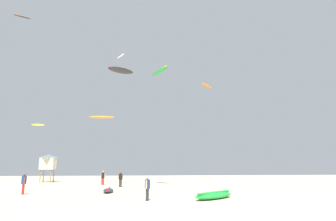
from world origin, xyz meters
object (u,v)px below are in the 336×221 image
(kite_aloft_3, at_px, (121,56))
(kite_grounded_mid, at_px, (214,195))
(person_left, at_px, (121,178))
(kite_aloft_0, at_px, (121,70))
(lifeguard_tower, at_px, (48,162))
(person_foreground, at_px, (147,186))
(kite_aloft_2, at_px, (102,117))
(kite_aloft_4, at_px, (38,125))
(kite_aloft_1, at_px, (207,86))
(kite_aloft_5, at_px, (160,71))
(person_midground, at_px, (103,177))
(kite_grounded_near, at_px, (108,190))
(kite_aloft_6, at_px, (22,17))
(person_right, at_px, (24,182))

(kite_aloft_3, bearing_deg, kite_grounded_mid, -74.74)
(person_left, height_order, kite_aloft_0, kite_aloft_0)
(kite_grounded_mid, height_order, lifeguard_tower, lifeguard_tower)
(person_foreground, distance_m, kite_aloft_0, 23.77)
(lifeguard_tower, distance_m, kite_aloft_2, 11.34)
(kite_aloft_0, relative_size, kite_aloft_4, 1.89)
(person_foreground, distance_m, kite_aloft_1, 41.60)
(person_foreground, relative_size, kite_aloft_5, 0.42)
(person_midground, xyz_separation_m, kite_grounded_mid, (9.95, -17.26, -0.79))
(kite_aloft_0, xyz_separation_m, kite_aloft_4, (-13.73, 9.41, -6.70))
(kite_grounded_near, height_order, kite_aloft_6, kite_aloft_6)
(kite_aloft_1, distance_m, kite_aloft_5, 24.27)
(kite_aloft_1, xyz_separation_m, kite_aloft_3, (-18.04, -0.39, 5.54))
(person_midground, xyz_separation_m, kite_aloft_0, (1.79, 0.37, 14.76))
(kite_aloft_4, bearing_deg, kite_grounded_near, -56.66)
(person_foreground, distance_m, kite_grounded_mid, 5.08)
(kite_aloft_5, bearing_deg, person_foreground, -98.18)
(kite_aloft_0, relative_size, kite_aloft_6, 1.73)
(person_right, bearing_deg, kite_aloft_0, -148.82)
(lifeguard_tower, xyz_separation_m, kite_aloft_5, (16.03, -10.77, 11.38))
(kite_aloft_2, bearing_deg, person_right, -107.63)
(person_left, bearing_deg, kite_aloft_4, -106.39)
(kite_aloft_1, bearing_deg, lifeguard_tower, -160.22)
(person_right, xyz_separation_m, kite_grounded_mid, (15.34, -5.12, -0.79))
(kite_aloft_2, distance_m, kite_aloft_3, 20.78)
(person_midground, distance_m, kite_aloft_4, 17.41)
(person_right, distance_m, kite_aloft_1, 41.84)
(person_right, relative_size, kite_aloft_6, 0.79)
(person_right, relative_size, kite_grounded_mid, 0.43)
(kite_aloft_1, xyz_separation_m, kite_aloft_2, (-19.52, -14.58, -9.58))
(kite_grounded_near, distance_m, kite_aloft_1, 37.70)
(person_foreground, distance_m, person_right, 11.87)
(person_midground, bearing_deg, person_right, 171.08)
(kite_aloft_2, relative_size, kite_aloft_6, 1.62)
(kite_grounded_mid, relative_size, lifeguard_tower, 1.00)
(kite_aloft_1, relative_size, kite_aloft_2, 1.12)
(person_foreground, height_order, person_right, person_right)
(person_right, distance_m, kite_grounded_near, 7.24)
(person_midground, relative_size, kite_aloft_5, 0.45)
(person_foreground, height_order, kite_aloft_6, kite_aloft_6)
(kite_aloft_5, relative_size, kite_aloft_6, 1.74)
(kite_aloft_6, bearing_deg, kite_grounded_near, -38.14)
(kite_grounded_near, height_order, lifeguard_tower, lifeguard_tower)
(kite_aloft_0, height_order, kite_aloft_5, kite_aloft_0)
(person_midground, xyz_separation_m, kite_aloft_2, (-0.76, 2.41, 8.29))
(person_left, distance_m, kite_aloft_6, 26.59)
(kite_aloft_4, bearing_deg, person_right, -73.38)
(kite_aloft_1, distance_m, kite_aloft_4, 33.01)
(kite_grounded_near, bearing_deg, kite_aloft_3, 92.04)
(kite_grounded_mid, bearing_deg, kite_aloft_1, 75.59)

